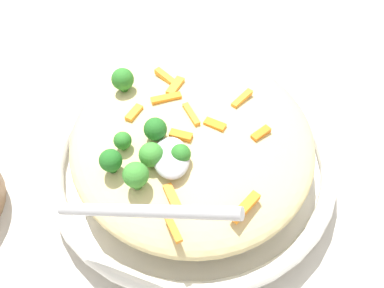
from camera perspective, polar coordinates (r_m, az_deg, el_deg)
name	(u,v)px	position (r m, az deg, el deg)	size (l,w,h in m)	color
ground_plane	(192,174)	(0.59, 0.00, -3.88)	(2.40, 2.40, 0.00)	beige
serving_bowl	(192,163)	(0.57, 0.00, -2.44)	(0.37, 0.37, 0.05)	white
pasta_mound	(192,138)	(0.53, 0.00, 0.75)	(0.31, 0.29, 0.06)	#DBC689
carrot_piece_0	(193,114)	(0.51, 0.10, 3.84)	(0.03, 0.01, 0.01)	orange
carrot_piece_1	(215,125)	(0.51, 2.96, 2.48)	(0.02, 0.01, 0.01)	orange
carrot_piece_2	(175,86)	(0.55, -2.18, 7.47)	(0.03, 0.01, 0.01)	orange
carrot_piece_3	(181,136)	(0.49, -1.45, 1.09)	(0.03, 0.01, 0.01)	orange
carrot_piece_4	(134,113)	(0.52, -7.49, 3.96)	(0.03, 0.01, 0.01)	orange
carrot_piece_5	(261,134)	(0.51, 8.86, 1.29)	(0.03, 0.01, 0.01)	orange
carrot_piece_6	(166,78)	(0.56, -3.32, 8.54)	(0.04, 0.01, 0.01)	orange
carrot_piece_7	(245,207)	(0.45, 6.89, -8.08)	(0.04, 0.01, 0.01)	orange
carrot_piece_8	(172,198)	(0.45, -2.55, -6.93)	(0.03, 0.01, 0.01)	orange
carrot_piece_9	(166,98)	(0.53, -3.36, 5.93)	(0.04, 0.01, 0.01)	orange
carrot_piece_10	(173,229)	(0.44, -2.42, -10.92)	(0.03, 0.01, 0.01)	orange
carrot_piece_11	(242,99)	(0.54, 6.48, 5.83)	(0.03, 0.01, 0.01)	orange
broccoli_floret_0	(123,79)	(0.55, -8.95, 8.24)	(0.03, 0.03, 0.03)	#296820
broccoli_floret_1	(123,141)	(0.49, -8.96, 0.40)	(0.02, 0.02, 0.03)	#296820
broccoli_floret_2	(111,161)	(0.47, -10.46, -2.15)	(0.02, 0.02, 0.03)	#205B1C
broccoli_floret_3	(151,155)	(0.47, -5.29, -1.41)	(0.03, 0.03, 0.03)	#377928
broccoli_floret_4	(181,154)	(0.47, -1.47, -1.34)	(0.02, 0.02, 0.02)	#296820
broccoli_floret_5	(136,175)	(0.45, -7.28, -4.03)	(0.03, 0.03, 0.04)	#377928
broccoli_floret_6	(155,129)	(0.48, -4.76, 1.91)	(0.03, 0.03, 0.03)	#205B1C
serving_spoon	(161,177)	(0.44, -4.02, -4.23)	(0.15, 0.17, 0.08)	#B7B7BC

